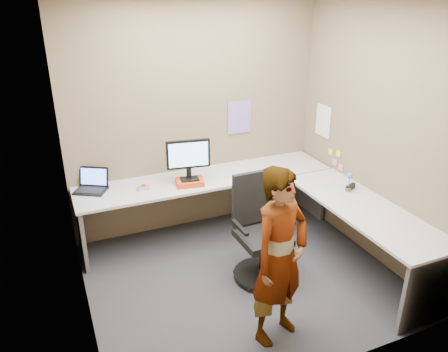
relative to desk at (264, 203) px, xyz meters
name	(u,v)px	position (x,y,z in m)	size (l,w,h in m)	color
ground	(242,277)	(-0.44, -0.39, -0.59)	(3.00, 3.00, 0.00)	#29282E
wall_back	(196,118)	(-0.44, 0.91, 0.76)	(3.00, 3.00, 0.00)	#726146
wall_right	(376,134)	(1.06, -0.39, 0.76)	(2.70, 2.70, 0.00)	#726146
wall_left	(71,180)	(-1.94, -0.39, 0.76)	(2.70, 2.70, 0.00)	#726146
desk	(264,203)	(0.00, 0.00, 0.00)	(2.98, 2.58, 0.73)	#A8A8A8
paper_ream	(190,182)	(-0.68, 0.48, 0.17)	(0.30, 0.22, 0.06)	red
monitor	(188,156)	(-0.68, 0.49, 0.47)	(0.47, 0.17, 0.45)	black
laptop	(92,184)	(-1.69, 0.76, 0.20)	(0.41, 0.39, 0.23)	black
trackball_mouse	(144,187)	(-1.18, 0.55, 0.17)	(0.12, 0.08, 0.07)	#B7B7BC
origami	(232,179)	(-0.22, 0.36, 0.17)	(0.10, 0.10, 0.06)	white
stapler	(350,187)	(0.87, -0.32, 0.17)	(0.15, 0.04, 0.06)	black
flower	(350,179)	(0.82, -0.36, 0.28)	(0.07, 0.07, 0.22)	brown
calendar_purple	(239,117)	(0.11, 0.90, 0.71)	(0.30, 0.01, 0.40)	#846BB7
calendar_white	(323,121)	(1.05, 0.51, 0.66)	(0.01, 0.28, 0.38)	white
sticky_note_a	(338,153)	(1.05, 0.16, 0.36)	(0.01, 0.07, 0.07)	#F2E059
sticky_note_b	(335,162)	(1.05, 0.21, 0.23)	(0.01, 0.07, 0.07)	pink
sticky_note_c	(341,167)	(1.05, 0.09, 0.21)	(0.01, 0.07, 0.07)	pink
sticky_note_d	(330,152)	(1.05, 0.31, 0.33)	(0.01, 0.07, 0.07)	#F2E059
office_chair	(259,237)	(-0.26, -0.40, -0.15)	(0.57, 0.57, 1.07)	black
person	(280,257)	(-0.50, -1.20, 0.18)	(0.56, 0.37, 1.53)	#999399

